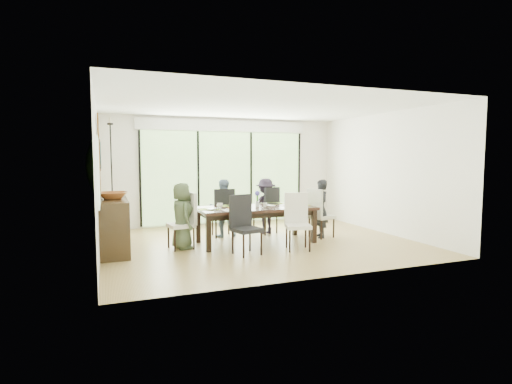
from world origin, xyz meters
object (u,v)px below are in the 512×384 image
object	(u,v)px
table_top	(256,208)
chair_right_end	(322,213)
person_right_end	(321,209)
cup_c	(290,203)
chair_near_right	(298,222)
laptop	(216,209)
chair_near_left	(247,225)
chair_far_right	(265,210)
cup_a	(220,205)
person_far_right	(266,206)
person_left_end	(182,216)
chair_far_left	(222,212)
person_far_left	(223,208)
bowl	(113,195)
chair_left_end	(181,221)
vase	(257,204)
cup_b	(265,205)
sideboard	(114,225)

from	to	relation	value
table_top	chair_right_end	bearing A→B (deg)	0.00
person_right_end	cup_c	world-z (taller)	person_right_end
chair_near_right	laptop	xyz separation A→B (m)	(-1.35, 0.77, 0.20)
chair_near_left	person_right_end	distance (m)	2.16
chair_far_right	cup_a	size ratio (longest dim) A/B	8.87
person_far_right	person_left_end	bearing A→B (deg)	21.48
chair_far_left	cup_a	world-z (taller)	chair_far_left
chair_near_right	person_far_right	size ratio (longest dim) A/B	0.85
chair_near_left	cup_a	xyz separation A→B (m)	(-0.20, 1.02, 0.24)
chair_near_left	person_far_left	world-z (taller)	person_far_left
person_far_right	cup_a	world-z (taller)	person_far_right
bowl	chair_far_left	bearing A→B (deg)	17.01
chair_far_left	cup_c	world-z (taller)	chair_far_left
chair_left_end	person_left_end	distance (m)	0.09
chair_near_left	laptop	world-z (taller)	chair_near_left
chair_near_right	cup_a	xyz separation A→B (m)	(-1.20, 1.02, 0.24)
table_top	chair_near_right	distance (m)	1.02
chair_far_right	laptop	world-z (taller)	chair_far_right
person_far_left	vase	bearing A→B (deg)	124.45
chair_far_left	person_right_end	xyz separation A→B (m)	(1.93, -0.85, 0.09)
person_far_left	bowl	bearing A→B (deg)	18.32
chair_left_end	table_top	bearing A→B (deg)	80.38
laptop	cup_c	distance (m)	1.66
person_far_left	chair_near_left	bearing A→B (deg)	90.10
cup_b	cup_c	world-z (taller)	cup_c
chair_left_end	person_right_end	bearing A→B (deg)	80.38
laptop	chair_near_right	bearing A→B (deg)	-61.79
chair_far_left	vase	bearing A→B (deg)	125.35
chair_left_end	laptop	world-z (taller)	chair_left_end
person_left_end	cup_c	bearing A→B (deg)	-96.02
chair_far_left	chair_near_left	xyz separation A→B (m)	(-0.05, -1.72, 0.00)
chair_right_end	sideboard	bearing A→B (deg)	71.95
vase	cup_a	size ratio (longest dim) A/B	0.97
table_top	person_left_end	distance (m)	1.48
person_far_right	cup_c	distance (m)	0.79
chair_far_left	laptop	distance (m)	1.05
cup_a	cup_c	xyz separation A→B (m)	(1.50, -0.05, 0.00)
vase	bowl	bearing A→B (deg)	177.51
cup_a	person_right_end	bearing A→B (deg)	-3.94
chair_far_right	cup_a	xyz separation A→B (m)	(-1.25, -0.70, 0.24)
chair_left_end	laptop	size ratio (longest dim) A/B	3.33
table_top	cup_b	xyz separation A→B (m)	(0.15, -0.10, 0.07)
person_far_left	cup_c	world-z (taller)	person_far_left
chair_near_right	person_right_end	size ratio (longest dim) A/B	0.85
person_left_end	person_right_end	xyz separation A→B (m)	(2.96, 0.00, 0.00)
cup_a	cup_b	size ratio (longest dim) A/B	1.24
laptop	sideboard	size ratio (longest dim) A/B	0.18
cup_a	cup_b	distance (m)	0.89
chair_right_end	laptop	distance (m)	2.36
vase	chair_left_end	bearing A→B (deg)	-178.15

